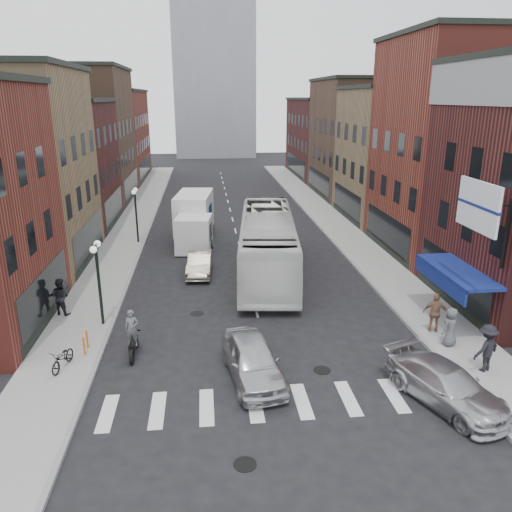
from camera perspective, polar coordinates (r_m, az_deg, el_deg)
The scene contains 30 objects.
ground at distance 21.05m, azimuth 1.49°, elevation -11.83°, with size 160.00×160.00×0.00m, color black.
sidewalk_left at distance 41.89m, azimuth -14.15°, elevation 2.94°, with size 3.00×74.00×0.15m, color gray.
sidewalk_right at distance 42.87m, azimuth 8.98°, elevation 3.60°, with size 3.00×74.00×0.15m, color gray.
curb_left at distance 41.72m, azimuth -12.10°, elevation 2.92°, with size 0.20×74.00×0.16m, color gray.
curb_right at distance 42.53m, azimuth 7.02°, elevation 3.47°, with size 0.20×74.00×0.16m, color gray.
crosswalk_stripes at distance 18.53m, azimuth 2.74°, elevation -16.38°, with size 12.00×2.20×0.01m, color silver.
bldg_left_mid_b at distance 44.28m, azimuth -22.76°, elevation 9.60°, with size 10.30×10.20×10.30m.
bldg_left_far_a at distance 54.73m, azimuth -19.77°, elevation 12.82°, with size 10.30×12.20×13.30m.
bldg_left_far_b at distance 68.47m, azimuth -17.01°, elevation 13.03°, with size 10.30×16.20×11.30m.
bldg_right_mid_a at distance 36.72m, azimuth 22.85°, elevation 11.34°, with size 10.30×10.20×14.30m.
bldg_right_mid_b at distance 45.86m, azimuth 16.69°, elevation 11.09°, with size 10.30×10.20×11.30m.
bldg_right_far_a at distance 56.10m, azimuth 12.44°, elevation 13.01°, with size 10.30×12.20×12.30m.
bldg_right_far_b at distance 69.57m, azimuth 8.75°, elevation 13.23°, with size 10.30×16.20×10.30m.
awning_blue at distance 24.82m, azimuth 21.64°, elevation -1.78°, with size 1.80×5.00×0.78m.
billboard_sign at distance 22.08m, azimuth 24.22°, elevation 5.07°, with size 1.52×3.00×3.70m.
distant_tower at distance 97.28m, azimuth -5.03°, elevation 26.32°, with size 14.00×14.00×50.00m, color #9399A0.
streetlamp_near at distance 23.89m, azimuth -17.65°, elevation -1.36°, with size 0.32×1.22×4.11m.
streetlamp_far at distance 37.24m, azimuth -13.60°, elevation 5.67°, with size 0.32×1.22×4.11m.
bike_rack at distance 22.39m, azimuth -18.91°, elevation -9.36°, with size 0.08×0.68×0.80m.
box_truck at distance 37.29m, azimuth -7.08°, elevation 4.15°, with size 3.06×8.21×3.47m.
motorcycle_rider at distance 21.54m, azimuth -13.93°, elevation -8.73°, with size 0.58×2.05×2.08m.
transit_bus at distance 30.30m, azimuth 1.32°, elevation 1.44°, with size 3.17×13.53×3.77m, color silver.
sedan_left_near at distance 19.47m, azimuth -0.37°, elevation -11.81°, with size 1.86×4.62×1.57m, color silver.
sedan_left_far at distance 30.68m, azimuth -6.45°, elevation -0.85°, with size 1.42×4.06×1.34m, color #ABA58B.
curb_car at distance 19.33m, azimuth 20.89°, elevation -13.64°, with size 1.96×4.81×1.40m, color #B4B4B9.
parked_bicycle at distance 21.42m, azimuth -21.22°, elevation -10.84°, with size 0.57×1.62×0.85m, color black.
ped_left_solo at distance 26.26m, azimuth -21.44°, elevation -4.32°, with size 0.90×0.52×1.86m, color black.
ped_right_a at distance 21.56m, azimuth 24.85°, elevation -9.52°, with size 1.25×0.62×1.93m, color black.
ped_right_b at distance 24.08m, azimuth 19.81°, elevation -6.12°, with size 1.08×0.54×1.85m, color #895E45.
ped_right_c at distance 23.08m, azimuth 21.35°, elevation -7.55°, with size 0.84×0.54×1.71m, color #505357.
Camera 1 is at (-2.45, -18.15, 10.39)m, focal length 35.00 mm.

